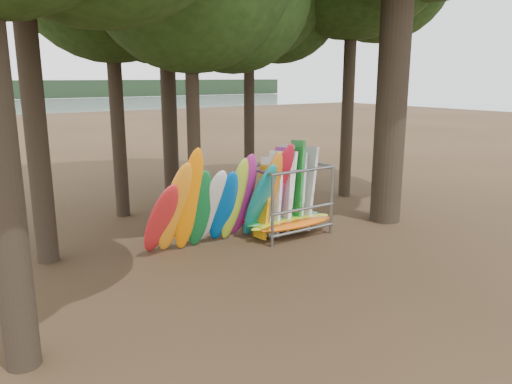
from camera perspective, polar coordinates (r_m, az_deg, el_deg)
ground at (r=14.19m, az=4.09°, el=-6.55°), size 120.00×120.00×0.00m
kayak_row at (r=14.17m, az=-3.58°, el=-1.16°), size 4.69×1.89×3.15m
storage_rack at (r=15.31m, az=3.58°, el=-1.12°), size 2.98×1.54×2.87m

